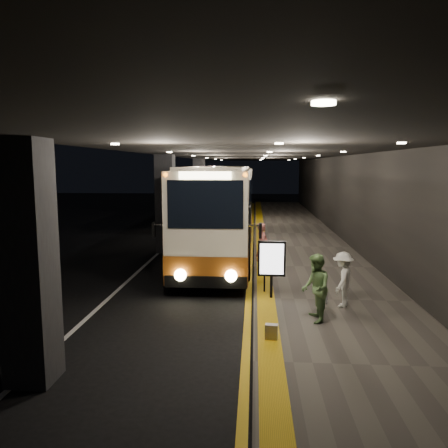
{
  "coord_description": "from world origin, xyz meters",
  "views": [
    {
      "loc": [
        2.51,
        -15.31,
        3.93
      ],
      "look_at": [
        1.34,
        1.14,
        1.7
      ],
      "focal_mm": 35.0,
      "sensor_mm": 36.0,
      "label": 1
    }
  ],
  "objects_px": {
    "stanchion_post": "(265,273)",
    "passenger_waiting_white": "(343,279)",
    "passenger_waiting_green": "(316,288)",
    "bag_plain": "(271,332)",
    "info_sign": "(272,260)",
    "bag_polka": "(322,298)",
    "coach_second": "(236,193)",
    "passenger_boarding": "(262,246)",
    "coach_main": "(221,216)"
  },
  "relations": [
    {
      "from": "coach_second",
      "to": "bag_polka",
      "type": "relative_size",
      "value": 36.48
    },
    {
      "from": "bag_plain",
      "to": "passenger_boarding",
      "type": "bearing_deg",
      "value": 90.84
    },
    {
      "from": "passenger_waiting_green",
      "to": "info_sign",
      "type": "xyz_separation_m",
      "value": [
        -0.99,
        1.81,
        0.28
      ]
    },
    {
      "from": "passenger_boarding",
      "to": "coach_second",
      "type": "bearing_deg",
      "value": 30.05
    },
    {
      "from": "passenger_waiting_white",
      "to": "bag_polka",
      "type": "distance_m",
      "value": 0.79
    },
    {
      "from": "passenger_waiting_white",
      "to": "info_sign",
      "type": "bearing_deg",
      "value": -84.36
    },
    {
      "from": "passenger_boarding",
      "to": "info_sign",
      "type": "relative_size",
      "value": 1.03
    },
    {
      "from": "bag_plain",
      "to": "info_sign",
      "type": "xyz_separation_m",
      "value": [
        0.11,
        3.01,
        0.94
      ]
    },
    {
      "from": "coach_second",
      "to": "passenger_waiting_green",
      "type": "bearing_deg",
      "value": -82.4
    },
    {
      "from": "passenger_waiting_white",
      "to": "info_sign",
      "type": "distance_m",
      "value": 2.01
    },
    {
      "from": "coach_second",
      "to": "bag_polka",
      "type": "height_order",
      "value": "coach_second"
    },
    {
      "from": "passenger_waiting_white",
      "to": "passenger_boarding",
      "type": "bearing_deg",
      "value": -129.49
    },
    {
      "from": "info_sign",
      "to": "bag_polka",
      "type": "bearing_deg",
      "value": -15.51
    },
    {
      "from": "passenger_waiting_green",
      "to": "bag_plain",
      "type": "bearing_deg",
      "value": -44.17
    },
    {
      "from": "passenger_waiting_green",
      "to": "info_sign",
      "type": "height_order",
      "value": "passenger_waiting_green"
    },
    {
      "from": "coach_second",
      "to": "bag_polka",
      "type": "distance_m",
      "value": 23.14
    },
    {
      "from": "passenger_boarding",
      "to": "passenger_waiting_green",
      "type": "bearing_deg",
      "value": -142.75
    },
    {
      "from": "bag_plain",
      "to": "stanchion_post",
      "type": "relative_size",
      "value": 0.29
    },
    {
      "from": "coach_main",
      "to": "passenger_waiting_green",
      "type": "bearing_deg",
      "value": -69.72
    },
    {
      "from": "bag_plain",
      "to": "stanchion_post",
      "type": "xyz_separation_m",
      "value": [
        -0.08,
        3.61,
        0.42
      ]
    },
    {
      "from": "passenger_waiting_green",
      "to": "stanchion_post",
      "type": "distance_m",
      "value": 2.69
    },
    {
      "from": "coach_main",
      "to": "info_sign",
      "type": "distance_m",
      "value": 6.4
    },
    {
      "from": "info_sign",
      "to": "passenger_waiting_green",
      "type": "bearing_deg",
      "value": -59.75
    },
    {
      "from": "stanchion_post",
      "to": "info_sign",
      "type": "bearing_deg",
      "value": -72.85
    },
    {
      "from": "passenger_boarding",
      "to": "bag_plain",
      "type": "relative_size",
      "value": 5.01
    },
    {
      "from": "bag_plain",
      "to": "stanchion_post",
      "type": "distance_m",
      "value": 3.63
    },
    {
      "from": "coach_main",
      "to": "info_sign",
      "type": "relative_size",
      "value": 7.3
    },
    {
      "from": "coach_second",
      "to": "stanchion_post",
      "type": "bearing_deg",
      "value": -84.68
    },
    {
      "from": "coach_second",
      "to": "passenger_waiting_green",
      "type": "relative_size",
      "value": 6.99
    },
    {
      "from": "coach_second",
      "to": "bag_polka",
      "type": "bearing_deg",
      "value": -81.03
    },
    {
      "from": "coach_main",
      "to": "passenger_waiting_white",
      "type": "xyz_separation_m",
      "value": [
        3.78,
        -6.7,
        -0.91
      ]
    },
    {
      "from": "coach_second",
      "to": "info_sign",
      "type": "height_order",
      "value": "coach_second"
    },
    {
      "from": "passenger_waiting_white",
      "to": "bag_plain",
      "type": "xyz_separation_m",
      "value": [
        -1.98,
        -2.4,
        -0.58
      ]
    },
    {
      "from": "passenger_boarding",
      "to": "passenger_waiting_white",
      "type": "distance_m",
      "value": 4.6
    },
    {
      "from": "coach_main",
      "to": "bag_plain",
      "type": "bearing_deg",
      "value": -78.66
    },
    {
      "from": "passenger_waiting_white",
      "to": "bag_polka",
      "type": "height_order",
      "value": "passenger_waiting_white"
    },
    {
      "from": "passenger_boarding",
      "to": "coach_main",
      "type": "bearing_deg",
      "value": 57.9
    },
    {
      "from": "stanchion_post",
      "to": "passenger_waiting_white",
      "type": "bearing_deg",
      "value": -30.31
    },
    {
      "from": "passenger_waiting_green",
      "to": "bag_plain",
      "type": "height_order",
      "value": "passenger_waiting_green"
    },
    {
      "from": "passenger_waiting_green",
      "to": "bag_polka",
      "type": "bearing_deg",
      "value": 162.55
    },
    {
      "from": "passenger_waiting_white",
      "to": "stanchion_post",
      "type": "height_order",
      "value": "passenger_waiting_white"
    },
    {
      "from": "bag_polka",
      "to": "passenger_waiting_white",
      "type": "bearing_deg",
      "value": -20.65
    },
    {
      "from": "stanchion_post",
      "to": "coach_second",
      "type": "bearing_deg",
      "value": 94.78
    },
    {
      "from": "stanchion_post",
      "to": "passenger_waiting_green",
      "type": "bearing_deg",
      "value": -63.97
    },
    {
      "from": "coach_main",
      "to": "bag_polka",
      "type": "relative_size",
      "value": 37.97
    },
    {
      "from": "info_sign",
      "to": "passenger_waiting_white",
      "type": "bearing_deg",
      "value": -16.47
    },
    {
      "from": "coach_main",
      "to": "passenger_boarding",
      "type": "bearing_deg",
      "value": -56.55
    },
    {
      "from": "passenger_waiting_white",
      "to": "bag_plain",
      "type": "bearing_deg",
      "value": -15.81
    },
    {
      "from": "bag_polka",
      "to": "stanchion_post",
      "type": "bearing_deg",
      "value": 146.95
    },
    {
      "from": "stanchion_post",
      "to": "coach_main",
      "type": "bearing_deg",
      "value": 107.39
    }
  ]
}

